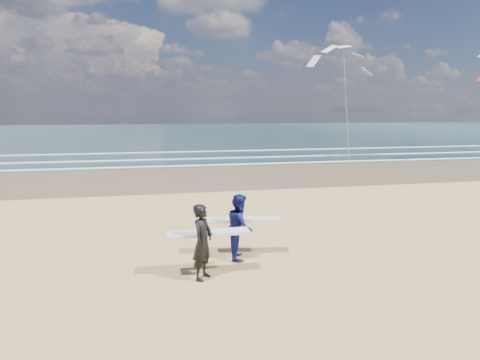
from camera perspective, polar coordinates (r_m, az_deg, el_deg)
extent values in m
cube|color=brown|center=(35.41, 24.39, 1.50)|extent=(220.00, 12.00, 0.01)
cube|color=#183135|center=(84.91, 2.18, 6.43)|extent=(220.00, 100.00, 0.02)
cube|color=white|center=(39.33, 20.26, 2.53)|extent=(220.00, 0.50, 0.05)
cube|color=white|center=(43.34, 16.94, 3.28)|extent=(220.00, 0.50, 0.05)
cube|color=white|center=(49.09, 13.26, 4.10)|extent=(220.00, 0.50, 0.05)
imported|color=black|center=(11.10, -5.02, -8.23)|extent=(0.78, 0.86, 1.97)
cube|color=white|center=(11.42, -4.25, -7.03)|extent=(2.20, 0.53, 0.07)
imported|color=#0D104D|center=(12.56, -0.01, -6.22)|extent=(0.88, 1.04, 1.92)
cube|color=white|center=(12.90, 0.53, -5.30)|extent=(2.25, 0.79, 0.07)
cube|color=slate|center=(35.36, 14.36, 2.11)|extent=(0.12, 0.12, 0.10)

